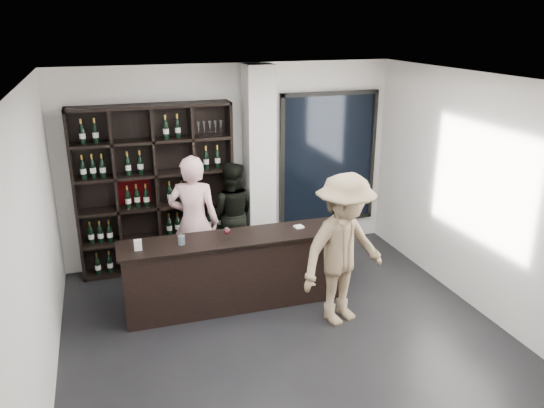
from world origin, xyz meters
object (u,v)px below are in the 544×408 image
object	(u,v)px
tasting_counter	(237,271)
taster_black	(232,214)
customer	(344,250)
wine_shelf	(156,190)
taster_pink	(194,222)

from	to	relation	value
tasting_counter	taster_black	size ratio (longest dim) A/B	1.85
taster_black	customer	bearing A→B (deg)	136.61
wine_shelf	tasting_counter	size ratio (longest dim) A/B	0.84
wine_shelf	taster_black	distance (m)	1.14
tasting_counter	taster_pink	size ratio (longest dim) A/B	1.56
tasting_counter	wine_shelf	bearing A→B (deg)	120.28
wine_shelf	customer	xyz separation A→B (m)	(1.90, -2.17, -0.27)
taster_pink	customer	size ratio (longest dim) A/B	0.99
wine_shelf	taster_black	bearing A→B (deg)	-8.93
customer	taster_pink	bearing A→B (deg)	118.12
taster_pink	taster_black	xyz separation A→B (m)	(0.65, 0.55, -0.14)
wine_shelf	customer	world-z (taller)	wine_shelf
taster_pink	taster_black	size ratio (longest dim) A/B	1.18
tasting_counter	taster_black	xyz separation A→B (m)	(0.25, 1.25, 0.30)
tasting_counter	taster_pink	distance (m)	0.92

